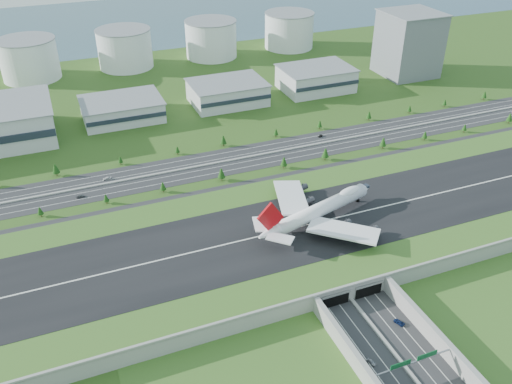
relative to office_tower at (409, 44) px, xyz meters
name	(u,v)px	position (x,y,z in m)	size (l,w,h in m)	color
ground	(303,239)	(-200.00, -195.00, -27.50)	(1200.00, 1200.00, 0.00)	#2F4E18
airfield_deck	(303,232)	(-200.00, -195.09, -23.38)	(520.00, 100.00, 9.20)	gray
underpass_road	(419,378)	(-200.00, -294.42, -24.07)	(38.80, 120.40, 8.00)	#28282B
sign_gantry_near	(413,363)	(-200.00, -290.04, -20.55)	(38.70, 0.70, 9.80)	gray
north_expressway	(240,159)	(-200.00, -100.00, -27.44)	(560.00, 36.00, 0.12)	#28282B
tree_row	(254,150)	(-189.59, -99.72, -22.93)	(507.30, 48.63, 8.29)	#3D2819
hangar_mid_a	(122,109)	(-260.00, -5.00, -20.00)	(58.00, 42.00, 15.00)	silver
hangar_mid_b	(228,93)	(-175.00, -5.00, -19.00)	(58.00, 42.00, 17.00)	silver
hangar_mid_c	(316,79)	(-95.00, -5.00, -18.00)	(58.00, 42.00, 19.00)	silver
office_tower	(409,44)	(0.00, 0.00, 0.00)	(46.00, 46.00, 55.00)	slate
fuel_tank_a	(29,59)	(-320.00, 115.00, -10.00)	(50.00, 50.00, 35.00)	white
fuel_tank_b	(125,49)	(-235.00, 115.00, -10.00)	(50.00, 50.00, 35.00)	white
fuel_tank_c	(211,39)	(-150.00, 115.00, -10.00)	(50.00, 50.00, 35.00)	white
fuel_tank_d	(289,30)	(-65.00, 115.00, -10.00)	(50.00, 50.00, 35.00)	white
bay_water	(130,21)	(-200.00, 285.00, -27.47)	(1200.00, 260.00, 0.06)	#355665
boeing_747	(319,210)	(-190.87, -193.82, -12.50)	(78.26, 72.92, 24.85)	white
car_0	(371,362)	(-211.08, -279.46, -26.67)	(1.68, 4.17, 1.42)	#A0A1A5
car_2	(399,322)	(-188.41, -265.35, -26.69)	(2.29, 4.96, 1.38)	#0E1C46
car_4	(80,196)	(-303.71, -109.80, -26.57)	(1.92, 4.77, 1.62)	#515256
car_5	(320,136)	(-134.60, -89.98, -26.73)	(1.38, 3.97, 1.31)	black
car_7	(107,178)	(-285.82, -94.45, -26.65)	(2.05, 5.05, 1.46)	silver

